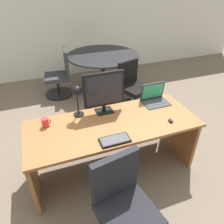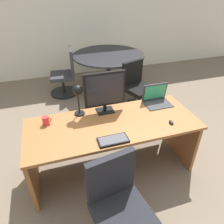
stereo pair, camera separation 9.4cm
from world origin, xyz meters
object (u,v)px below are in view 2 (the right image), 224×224
(office_chair, at_px, (119,213))
(desk, at_px, (112,135))
(coffee_mug, at_px, (46,121))
(meeting_chair_near, at_px, (66,77))
(meeting_chair_far, at_px, (137,90))
(mouse, at_px, (171,122))
(laptop, at_px, (156,97))
(keyboard, at_px, (113,140))
(monitor, at_px, (105,91))
(meeting_table, at_px, (108,63))
(desk_lamp, at_px, (78,94))

(office_chair, bearing_deg, desk, 76.84)
(coffee_mug, bearing_deg, meeting_chair_near, 78.52)
(desk, relative_size, meeting_chair_far, 2.26)
(mouse, height_order, meeting_chair_near, meeting_chair_near)
(laptop, bearing_deg, office_chair, -128.73)
(laptop, bearing_deg, meeting_chair_near, 115.07)
(laptop, height_order, keyboard, laptop)
(keyboard, bearing_deg, office_chair, -101.91)
(monitor, distance_m, mouse, 0.81)
(desk, xyz_separation_m, monitor, (-0.02, 0.20, 0.48))
(monitor, bearing_deg, desk, -85.41)
(laptop, relative_size, meeting_table, 0.23)
(monitor, xyz_separation_m, meeting_table, (0.62, 1.92, -0.41))
(desk, bearing_deg, mouse, -23.02)
(office_chair, height_order, meeting_table, office_chair)
(monitor, relative_size, meeting_chair_far, 0.59)
(monitor, height_order, laptop, monitor)
(monitor, relative_size, meeting_chair_near, 0.53)
(keyboard, bearing_deg, desk_lamp, 112.39)
(mouse, bearing_deg, monitor, 143.35)
(coffee_mug, bearing_deg, keyboard, -38.31)
(monitor, relative_size, desk_lamp, 1.29)
(desk_lamp, height_order, meeting_table, desk_lamp)
(desk, distance_m, desk_lamp, 0.62)
(monitor, xyz_separation_m, laptop, (0.67, 0.01, -0.20))
(keyboard, relative_size, desk_lamp, 0.78)
(monitor, xyz_separation_m, coffee_mug, (-0.68, -0.06, -0.22))
(laptop, bearing_deg, keyboard, -143.43)
(laptop, xyz_separation_m, desk_lamp, (-0.97, -0.01, 0.21))
(desk, height_order, meeting_chair_far, meeting_chair_far)
(mouse, relative_size, office_chair, 0.08)
(monitor, distance_m, meeting_table, 2.06)
(keyboard, height_order, meeting_chair_near, meeting_chair_near)
(meeting_table, xyz_separation_m, meeting_chair_near, (-0.88, 0.09, -0.22))
(coffee_mug, bearing_deg, meeting_table, 56.72)
(meeting_table, bearing_deg, mouse, -90.01)
(desk_lamp, bearing_deg, meeting_table, 64.28)
(keyboard, height_order, meeting_table, meeting_table)
(meeting_chair_far, bearing_deg, coffee_mug, -144.44)
(desk, height_order, desk_lamp, desk_lamp)
(mouse, bearing_deg, office_chair, -143.43)
(meeting_chair_far, bearing_deg, desk, -125.02)
(coffee_mug, bearing_deg, office_chair, -63.31)
(desk_lamp, height_order, meeting_chair_far, desk_lamp)
(coffee_mug, bearing_deg, monitor, 5.35)
(desk, distance_m, office_chair, 0.89)
(office_chair, xyz_separation_m, meeting_table, (0.80, 2.97, 0.23))
(desk, bearing_deg, laptop, 18.24)
(monitor, relative_size, meeting_table, 0.35)
(meeting_table, xyz_separation_m, meeting_chair_far, (0.29, -0.84, -0.25))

